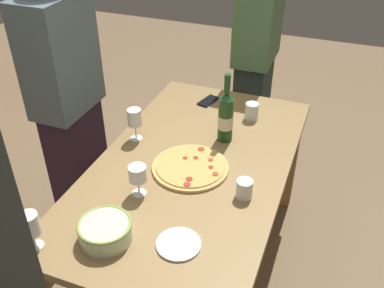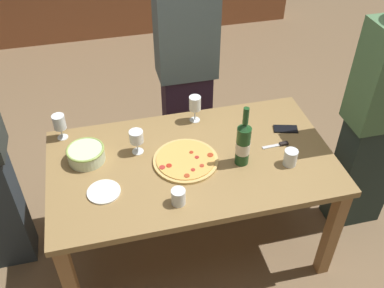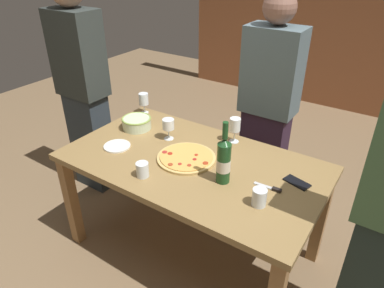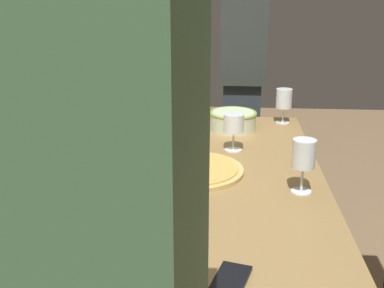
{
  "view_description": "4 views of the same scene",
  "coord_description": "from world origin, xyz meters",
  "px_view_note": "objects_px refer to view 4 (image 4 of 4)",
  "views": [
    {
      "loc": [
        -1.56,
        -0.6,
        2.01
      ],
      "look_at": [
        0.0,
        0.0,
        0.87
      ],
      "focal_mm": 40.47,
      "sensor_mm": 36.0,
      "label": 1
    },
    {
      "loc": [
        -0.43,
        -1.76,
        2.41
      ],
      "look_at": [
        0.0,
        0.0,
        0.87
      ],
      "focal_mm": 40.87,
      "sensor_mm": 36.0,
      "label": 2
    },
    {
      "loc": [
        1.02,
        -1.52,
        1.92
      ],
      "look_at": [
        0.0,
        0.0,
        0.87
      ],
      "focal_mm": 32.81,
      "sensor_mm": 36.0,
      "label": 3
    },
    {
      "loc": [
        1.55,
        0.12,
        1.38
      ],
      "look_at": [
        0.0,
        0.0,
        0.87
      ],
      "focal_mm": 45.96,
      "sensor_mm": 36.0,
      "label": 4
    }
  ],
  "objects_px": {
    "wine_glass_near_pizza": "(304,155)",
    "wine_glass_by_bottle": "(234,125)",
    "pizza": "(191,170)",
    "cup_amber": "(109,237)",
    "cell_phone": "(229,282)",
    "side_plate": "(170,132)",
    "cup_ceramic": "(115,149)",
    "serving_bowl": "(233,120)",
    "person_guest_left": "(242,73)",
    "dining_table": "(192,201)",
    "pizza_knife": "(176,256)",
    "wine_bottle": "(156,165)",
    "wine_glass_far_left": "(284,99)"
  },
  "relations": [
    {
      "from": "wine_glass_by_bottle",
      "to": "person_guest_left",
      "type": "xyz_separation_m",
      "value": [
        -0.89,
        0.05,
        0.05
      ]
    },
    {
      "from": "wine_glass_by_bottle",
      "to": "pizza_knife",
      "type": "relative_size",
      "value": 0.93
    },
    {
      "from": "pizza",
      "to": "serving_bowl",
      "type": "bearing_deg",
      "value": 164.72
    },
    {
      "from": "dining_table",
      "to": "person_guest_left",
      "type": "bearing_deg",
      "value": 170.88
    },
    {
      "from": "cup_amber",
      "to": "pizza_knife",
      "type": "distance_m",
      "value": 0.17
    },
    {
      "from": "pizza",
      "to": "side_plate",
      "type": "xyz_separation_m",
      "value": [
        -0.47,
        -0.13,
        -0.01
      ]
    },
    {
      "from": "wine_glass_by_bottle",
      "to": "cell_phone",
      "type": "height_order",
      "value": "wine_glass_by_bottle"
    },
    {
      "from": "wine_glass_near_pizza",
      "to": "pizza_knife",
      "type": "xyz_separation_m",
      "value": [
        0.42,
        -0.35,
        -0.12
      ]
    },
    {
      "from": "dining_table",
      "to": "wine_glass_by_bottle",
      "type": "bearing_deg",
      "value": 153.82
    },
    {
      "from": "serving_bowl",
      "to": "wine_glass_far_left",
      "type": "relative_size",
      "value": 1.31
    },
    {
      "from": "wine_glass_near_pizza",
      "to": "cup_ceramic",
      "type": "relative_size",
      "value": 1.99
    },
    {
      "from": "side_plate",
      "to": "pizza_knife",
      "type": "relative_size",
      "value": 1.11
    },
    {
      "from": "wine_bottle",
      "to": "side_plate",
      "type": "bearing_deg",
      "value": -176.01
    },
    {
      "from": "wine_glass_near_pizza",
      "to": "wine_glass_by_bottle",
      "type": "xyz_separation_m",
      "value": [
        -0.39,
        -0.21,
        -0.02
      ]
    },
    {
      "from": "cell_phone",
      "to": "pizza_knife",
      "type": "distance_m",
      "value": 0.16
    },
    {
      "from": "cup_ceramic",
      "to": "cup_amber",
      "type": "bearing_deg",
      "value": 11.64
    },
    {
      "from": "cell_phone",
      "to": "pizza_knife",
      "type": "relative_size",
      "value": 0.91
    },
    {
      "from": "wine_glass_by_bottle",
      "to": "pizza_knife",
      "type": "xyz_separation_m",
      "value": [
        0.81,
        -0.14,
        -0.1
      ]
    },
    {
      "from": "cell_phone",
      "to": "person_guest_left",
      "type": "distance_m",
      "value": 1.8
    },
    {
      "from": "serving_bowl",
      "to": "side_plate",
      "type": "bearing_deg",
      "value": -75.86
    },
    {
      "from": "pizza",
      "to": "cup_ceramic",
      "type": "xyz_separation_m",
      "value": [
        -0.1,
        -0.29,
        0.03
      ]
    },
    {
      "from": "wine_glass_near_pizza",
      "to": "cup_ceramic",
      "type": "height_order",
      "value": "wine_glass_near_pizza"
    },
    {
      "from": "pizza",
      "to": "cup_amber",
      "type": "relative_size",
      "value": 3.85
    },
    {
      "from": "serving_bowl",
      "to": "person_guest_left",
      "type": "relative_size",
      "value": 0.12
    },
    {
      "from": "pizza",
      "to": "cup_amber",
      "type": "distance_m",
      "value": 0.58
    },
    {
      "from": "cup_amber",
      "to": "pizza_knife",
      "type": "relative_size",
      "value": 0.6
    },
    {
      "from": "pizza",
      "to": "wine_glass_far_left",
      "type": "relative_size",
      "value": 2.27
    },
    {
      "from": "wine_glass_far_left",
      "to": "cell_phone",
      "type": "bearing_deg",
      "value": -10.44
    },
    {
      "from": "pizza",
      "to": "cell_phone",
      "type": "xyz_separation_m",
      "value": [
        0.66,
        0.14,
        -0.01
      ]
    },
    {
      "from": "dining_table",
      "to": "side_plate",
      "type": "height_order",
      "value": "side_plate"
    },
    {
      "from": "wine_bottle",
      "to": "person_guest_left",
      "type": "bearing_deg",
      "value": 169.31
    },
    {
      "from": "wine_bottle",
      "to": "cell_phone",
      "type": "height_order",
      "value": "wine_bottle"
    },
    {
      "from": "pizza_knife",
      "to": "person_guest_left",
      "type": "xyz_separation_m",
      "value": [
        -1.69,
        0.19,
        0.15
      ]
    },
    {
      "from": "serving_bowl",
      "to": "side_plate",
      "type": "distance_m",
      "value": 0.29
    },
    {
      "from": "side_plate",
      "to": "wine_glass_by_bottle",
      "type": "bearing_deg",
      "value": 51.85
    },
    {
      "from": "dining_table",
      "to": "person_guest_left",
      "type": "height_order",
      "value": "person_guest_left"
    },
    {
      "from": "wine_glass_by_bottle",
      "to": "cup_amber",
      "type": "height_order",
      "value": "wine_glass_by_bottle"
    },
    {
      "from": "wine_glass_by_bottle",
      "to": "person_guest_left",
      "type": "bearing_deg",
      "value": 176.93
    },
    {
      "from": "serving_bowl",
      "to": "wine_bottle",
      "type": "xyz_separation_m",
      "value": [
        0.84,
        -0.22,
        0.09
      ]
    },
    {
      "from": "side_plate",
      "to": "cup_ceramic",
      "type": "bearing_deg",
      "value": -23.86
    },
    {
      "from": "serving_bowl",
      "to": "wine_bottle",
      "type": "distance_m",
      "value": 0.87
    },
    {
      "from": "pizza_knife",
      "to": "dining_table",
      "type": "bearing_deg",
      "value": -179.88
    },
    {
      "from": "wine_bottle",
      "to": "cell_phone",
      "type": "bearing_deg",
      "value": 30.95
    },
    {
      "from": "cup_amber",
      "to": "person_guest_left",
      "type": "xyz_separation_m",
      "value": [
        -1.69,
        0.35,
        0.1
      ]
    },
    {
      "from": "dining_table",
      "to": "pizza_knife",
      "type": "distance_m",
      "value": 0.53
    },
    {
      "from": "pizza",
      "to": "person_guest_left",
      "type": "distance_m",
      "value": 1.16
    },
    {
      "from": "wine_glass_near_pizza",
      "to": "wine_glass_by_bottle",
      "type": "distance_m",
      "value": 0.45
    },
    {
      "from": "pizza_knife",
      "to": "wine_glass_by_bottle",
      "type": "bearing_deg",
      "value": 170.19
    },
    {
      "from": "wine_glass_near_pizza",
      "to": "cup_amber",
      "type": "distance_m",
      "value": 0.66
    },
    {
      "from": "wine_bottle",
      "to": "side_plate",
      "type": "height_order",
      "value": "wine_bottle"
    }
  ]
}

